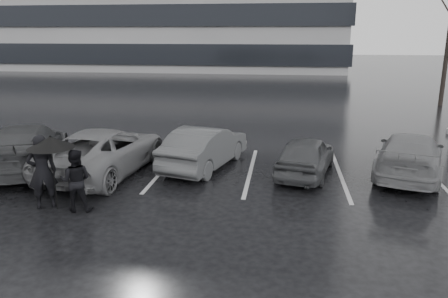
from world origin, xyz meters
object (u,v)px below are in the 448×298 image
car_main (306,155)px  pedestrian_left (42,172)px  car_west_c (26,147)px  car_west_b (105,151)px  car_east (410,155)px  pedestrian_right (76,180)px  car_west_a (205,147)px

car_main → pedestrian_left: bearing=41.3°
car_main → car_west_c: (-8.89, -0.63, 0.12)m
car_main → car_west_b: bearing=18.9°
car_west_c → car_east: (12.05, 0.96, -0.07)m
car_main → car_west_b: car_west_b is taller
car_east → pedestrian_right: bearing=42.1°
car_west_c → pedestrian_left: size_ratio=2.65×
car_main → car_east: (3.16, 0.33, 0.05)m
car_west_a → pedestrian_left: size_ratio=2.18×
pedestrian_left → pedestrian_right: (0.90, -0.08, -0.16)m
pedestrian_right → car_east: bearing=-165.6°
car_west_a → car_west_c: size_ratio=0.82×
car_main → pedestrian_right: pedestrian_right is taller
car_west_b → car_west_c: car_west_c is taller
car_east → pedestrian_right: size_ratio=2.90×
car_east → car_west_a: bearing=17.8°
car_main → car_west_a: size_ratio=0.87×
car_west_b → car_east: bearing=-167.6°
car_west_b → pedestrian_left: size_ratio=2.71×
car_main → pedestrian_left: 7.55m
car_west_c → pedestrian_left: 3.75m
car_west_a → car_east: size_ratio=0.91×
car_east → pedestrian_right: pedestrian_right is taller
car_west_c → pedestrian_right: size_ratio=3.21×
car_west_c → pedestrian_right: (3.18, -3.05, 0.05)m
car_west_a → pedestrian_left: bearing=64.2°
car_west_b → pedestrian_right: (0.52, -3.01, 0.07)m
car_west_a → pedestrian_right: (-2.49, -4.01, 0.10)m
car_west_b → car_east: size_ratio=1.13×
car_west_b → car_main: bearing=-167.6°
car_east → pedestrian_right: 9.74m
car_west_c → car_west_b: bearing=159.6°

